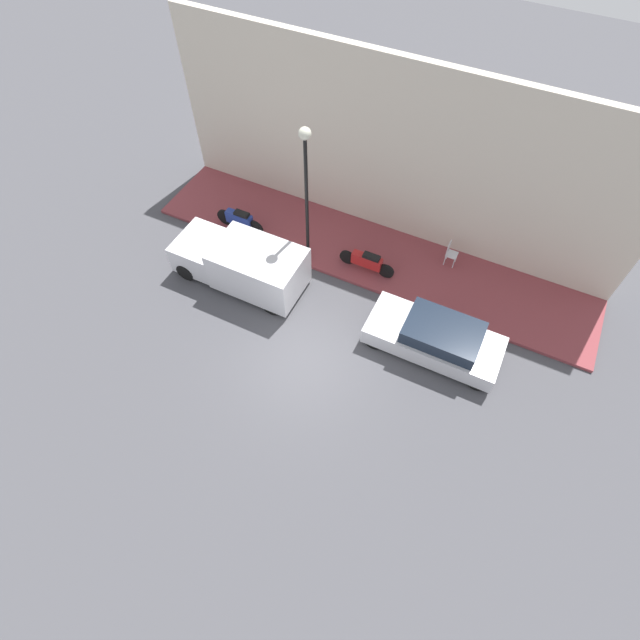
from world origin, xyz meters
name	(u,v)px	position (x,y,z in m)	size (l,w,h in m)	color
ground_plane	(306,360)	(0.00, 0.00, 0.00)	(60.00, 60.00, 0.00)	#47474C
sidewalk	(368,253)	(5.23, 0.00, 0.06)	(3.19, 17.00, 0.13)	brown
building_facade	(395,154)	(6.97, 0.00, 3.37)	(0.30, 17.00, 6.74)	beige
parked_car	(436,338)	(2.27, -3.58, 0.62)	(1.84, 4.36, 1.30)	silver
delivery_van	(241,263)	(2.08, 3.61, 0.89)	(1.98, 4.78, 1.74)	silver
motorcycle_red	(367,261)	(4.39, -0.27, 0.57)	(0.30, 2.13, 0.82)	#B21E1E
motorcycle_blue	(240,220)	(4.17, 4.99, 0.62)	(0.30, 2.04, 0.91)	navy
streetlamp	(306,175)	(4.02, 1.95, 3.91)	(0.39, 0.39, 5.46)	black
cafe_chair	(450,252)	(6.06, -2.85, 0.68)	(0.40, 0.40, 0.97)	silver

